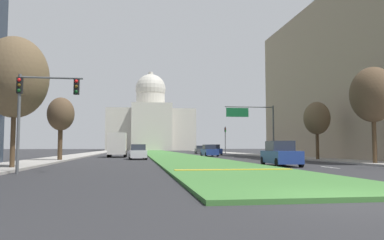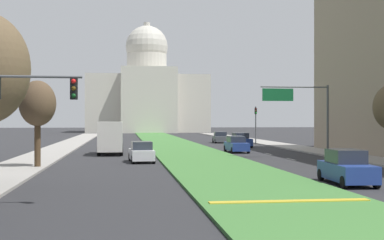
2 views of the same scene
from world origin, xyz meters
The scene contains 21 objects.
ground_plane centered at (0.00, 69.20, 0.00)m, with size 304.46×304.46×0.00m, color #2B2B2D.
grass_median centered at (0.00, 62.28, 0.07)m, with size 7.25×124.55×0.14m, color #427A38.
median_curb_nose centered at (0.00, 11.26, 0.16)m, with size 6.53×0.50×0.04m, color gold.
lane_dashes_right centered at (7.74, 37.98, 0.00)m, with size 0.16×42.55×0.01m.
sidewalk_left centered at (-13.86, 55.36, 0.07)m, with size 4.00×124.55×0.15m, color #9E9991.
sidewalk_right centered at (13.86, 55.36, 0.07)m, with size 4.00×124.55×0.15m, color #9E9991.
midrise_block_right centered at (23.84, 33.30, 9.53)m, with size 15.98×35.15×19.07m, color tan.
capitol_building centered at (0.00, 137.52, 10.09)m, with size 32.50×26.80×30.58m.
traffic_light_near_left centered at (-10.51, 11.79, 3.80)m, with size 3.34×0.35×5.20m.
traffic_light_far_right centered at (11.36, 60.94, 3.31)m, with size 0.28×0.35×5.20m.
overhead_guide_sign centered at (9.19, 36.00, 4.68)m, with size 6.25×0.20×6.50m.
street_tree_left_near centered at (-12.77, 15.62, 5.69)m, with size 4.05×4.05×8.24m.
street_tree_right_near centered at (12.92, 17.96, 5.43)m, with size 3.46×3.46×7.62m.
street_tree_left_mid centered at (-12.49, 28.67, 4.45)m, with size 2.54×2.54×6.13m.
street_tree_right_mid centered at (13.02, 27.49, 4.29)m, with size 2.68×2.68×6.00m.
sedan_lead_stopped centered at (5.11, 17.46, 0.85)m, with size 2.15×4.70×1.82m.
sedan_midblock centered at (-5.13, 33.26, 0.78)m, with size 2.03×4.39×1.66m.
sedan_distant centered at (5.12, 44.73, 0.80)m, with size 1.85×4.69×1.70m.
sedan_far_horizon centered at (7.94, 55.17, 0.83)m, with size 2.11×4.62×1.77m.
sedan_very_far centered at (7.59, 67.11, 0.77)m, with size 2.24×4.40×1.62m.
box_truck_delivery centered at (-7.79, 42.80, 1.68)m, with size 2.40×6.40×3.20m.
Camera 1 is at (-5.27, -8.92, 1.41)m, focal length 35.40 mm.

